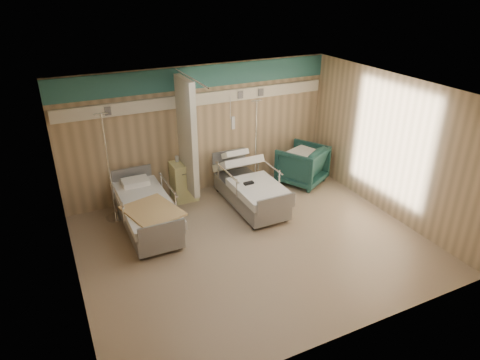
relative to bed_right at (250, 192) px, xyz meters
name	(u,v)px	position (x,y,z in m)	size (l,w,h in m)	color
ground	(253,243)	(-0.60, -1.30, -0.32)	(6.00, 5.00, 0.00)	gray
room_walls	(246,144)	(-0.63, -1.05, 1.55)	(6.04, 5.04, 2.82)	tan
bed_right	(250,192)	(0.00, 0.00, 0.00)	(1.00, 2.16, 0.63)	white
bed_left	(147,215)	(-2.20, 0.00, 0.00)	(1.00, 2.16, 0.63)	white
bedside_cabinet	(184,181)	(-1.15, 0.90, 0.11)	(0.50, 0.48, 0.85)	#DBD989
visitor_armchair	(302,165)	(1.60, 0.48, 0.13)	(0.96, 0.99, 0.90)	#1C4642
waffle_blanket	(304,146)	(1.57, 0.43, 0.62)	(0.69, 0.62, 0.08)	silver
iv_stand_right	(255,170)	(0.50, 0.73, 0.11)	(0.37, 0.37, 2.05)	silver
iv_stand_left	(113,198)	(-2.68, 0.71, 0.13)	(0.39, 0.39, 2.19)	silver
call_remote	(249,183)	(-0.14, -0.21, 0.34)	(0.20, 0.09, 0.04)	black
tan_blanket	(152,211)	(-2.19, -0.46, 0.33)	(0.82, 1.03, 0.04)	tan
toiletry_bag	(189,160)	(-1.02, 0.86, 0.59)	(0.21, 0.13, 0.11)	black
white_cup	(177,159)	(-1.23, 1.04, 0.59)	(0.08, 0.08, 0.12)	white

